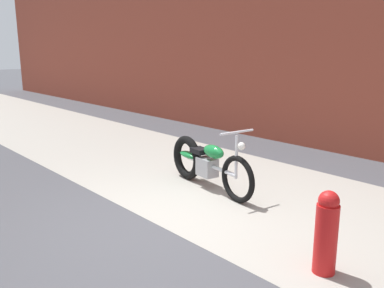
{
  "coord_description": "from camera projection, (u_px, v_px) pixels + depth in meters",
  "views": [
    {
      "loc": [
        3.79,
        -2.86,
        2.14
      ],
      "look_at": [
        -0.65,
        1.12,
        0.75
      ],
      "focal_mm": 38.68,
      "sensor_mm": 36.0,
      "label": 1
    }
  ],
  "objects": [
    {
      "name": "fire_hydrant",
      "position": [
        326.0,
        232.0,
        3.95
      ],
      "size": [
        0.22,
        0.22,
        0.84
      ],
      "color": "red",
      "rests_on": "ground"
    },
    {
      "name": "sidewalk_slab",
      "position": [
        251.0,
        193.0,
        6.24
      ],
      "size": [
        36.0,
        3.5,
        0.01
      ],
      "primitive_type": "cube",
      "color": "#9E998E",
      "rests_on": "ground"
    },
    {
      "name": "motorcycle_green",
      "position": [
        204.0,
        162.0,
        6.45
      ],
      "size": [
        2.0,
        0.63,
        1.03
      ],
      "rotation": [
        0.0,
        0.0,
        -0.14
      ],
      "color": "black",
      "rests_on": "ground"
    },
    {
      "name": "brick_building_wall",
      "position": [
        374.0,
        9.0,
        7.83
      ],
      "size": [
        36.0,
        0.5,
        5.72
      ],
      "primitive_type": "cube",
      "color": "brown",
      "rests_on": "ground"
    },
    {
      "name": "ground_plane",
      "position": [
        159.0,
        226.0,
        5.1
      ],
      "size": [
        80.0,
        80.0,
        0.0
      ],
      "primitive_type": "plane",
      "color": "#47474C"
    }
  ]
}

